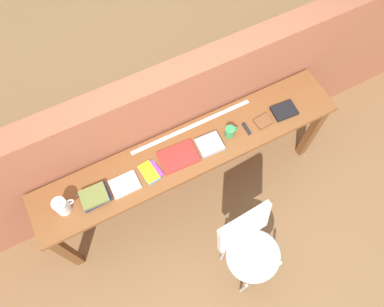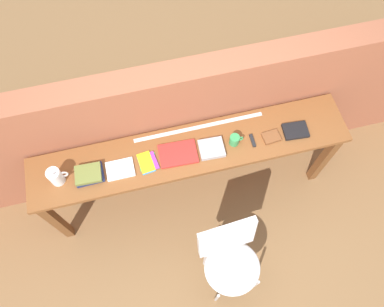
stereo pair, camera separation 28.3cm
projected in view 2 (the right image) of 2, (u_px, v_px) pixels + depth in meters
The scene contains 15 objects.
ground_plane at pixel (198, 217), 3.54m from camera, with size 40.00×40.00×0.00m, color brown.
brick_wall_back at pixel (181, 123), 3.17m from camera, with size 6.00×0.20×1.42m, color #935138.
sideboard at pixel (191, 157), 3.00m from camera, with size 2.50×0.44×0.88m.
chair_white_moulded at pixel (230, 258), 2.87m from camera, with size 0.47×0.48×0.89m.
pitcher_white at pixel (56, 177), 2.69m from camera, with size 0.14×0.10×0.18m.
book_stack_leftmost at pixel (89, 174), 2.75m from camera, with size 0.21×0.17×0.06m.
magazine_cycling at pixel (120, 169), 2.79m from camera, with size 0.21×0.16×0.02m, color white.
pamphlet_pile_colourful at pixel (147, 162), 2.82m from camera, with size 0.15×0.18×0.01m.
book_open_centre at pixel (178, 154), 2.85m from camera, with size 0.29×0.20×0.02m, color red.
book_grey_hardcover at pixel (212, 148), 2.86m from camera, with size 0.19×0.17×0.04m, color #9E9EA3.
mug at pixel (235, 140), 2.86m from camera, with size 0.11×0.08×0.09m.
multitool_folded at pixel (253, 141), 2.90m from camera, with size 0.02×0.11×0.02m, color black.
leather_journal_brown at pixel (271, 137), 2.90m from camera, with size 0.13×0.10×0.02m, color brown.
book_repair_rightmost at pixel (295, 131), 2.93m from camera, with size 0.19×0.14×0.03m, color black.
ruler_metal_back_edge at pixel (199, 127), 2.95m from camera, with size 1.04×0.03×0.00m, color silver.
Camera 2 is at (-0.29, -0.93, 3.46)m, focal length 35.00 mm.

